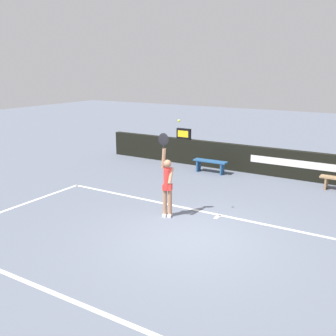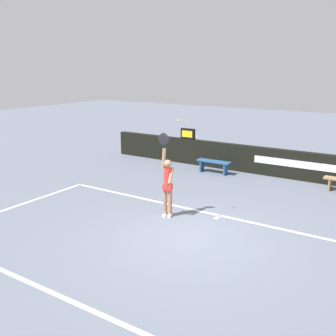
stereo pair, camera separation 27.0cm
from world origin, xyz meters
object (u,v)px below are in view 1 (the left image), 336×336
at_px(tennis_player, 167,183).
at_px(tennis_ball, 179,121).
at_px(courtside_bench_far, 210,164).
at_px(speed_display, 184,134).

distance_m(tennis_player, tennis_ball, 1.74).
xyz_separation_m(tennis_ball, courtside_bench_far, (-1.26, 4.73, -2.30)).
bearing_deg(tennis_player, speed_display, 114.72).
xyz_separation_m(tennis_player, tennis_ball, (0.34, 0.02, 1.71)).
height_order(speed_display, tennis_ball, tennis_ball).
bearing_deg(speed_display, tennis_player, -65.28).
height_order(tennis_ball, courtside_bench_far, tennis_ball).
xyz_separation_m(speed_display, tennis_player, (2.58, -5.60, -0.32)).
distance_m(tennis_player, courtside_bench_far, 4.88).
xyz_separation_m(tennis_player, courtside_bench_far, (-0.92, 4.75, -0.59)).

